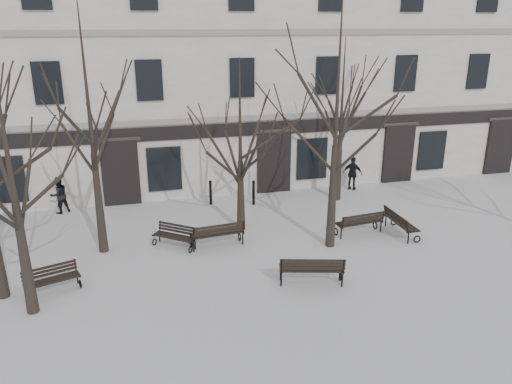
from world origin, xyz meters
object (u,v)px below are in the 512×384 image
object	(u,v)px
bench_1	(218,233)
bench_3	(175,235)
tree_2	(338,90)
bench_5	(400,222)
bench_0	(52,279)
tree_1	(5,141)
bench_4	(360,222)
bench_2	(312,269)

from	to	relation	value
bench_1	bench_3	distance (m)	1.53
tree_2	bench_5	size ratio (longest dim) A/B	4.87
tree_2	bench_0	bearing A→B (deg)	-174.12
tree_2	bench_0	size ratio (longest dim) A/B	5.34
tree_1	bench_4	distance (m)	12.36
bench_3	bench_1	bearing A→B (deg)	23.83
bench_3	bench_4	size ratio (longest dim) A/B	0.83
tree_2	bench_4	bearing A→B (deg)	24.02
bench_0	bench_1	xyz separation A→B (m)	(5.39, 1.89, 0.09)
bench_4	tree_1	bearing A→B (deg)	6.59
tree_1	bench_2	size ratio (longest dim) A/B	3.78
bench_0	bench_5	world-z (taller)	bench_5
bench_0	bench_3	xyz separation A→B (m)	(3.91, 2.28, 0.01)
tree_1	bench_0	size ratio (longest dim) A/B	4.69
bench_3	bench_4	bearing A→B (deg)	33.41
bench_2	bench_3	bearing A→B (deg)	-29.82
bench_0	bench_2	xyz separation A→B (m)	(7.69, -1.54, 0.10)
tree_1	bench_2	world-z (taller)	tree_1
bench_1	bench_4	distance (m)	5.45
bench_2	bench_4	bearing A→B (deg)	-119.31
bench_4	bench_1	bearing A→B (deg)	-9.51
tree_2	bench_1	size ratio (longest dim) A/B	4.50
bench_1	bench_5	xyz separation A→B (m)	(6.93, -0.64, -0.03)
bench_1	bench_2	distance (m)	4.13
tree_2	bench_4	world-z (taller)	tree_2
bench_2	bench_3	xyz separation A→B (m)	(-3.78, 3.82, -0.10)
tree_1	tree_2	bearing A→B (deg)	11.61
tree_1	bench_1	distance (m)	7.83
bench_1	bench_2	bearing A→B (deg)	118.23
bench_0	bench_4	world-z (taller)	bench_4
bench_4	bench_3	bearing A→B (deg)	-12.18
tree_2	bench_4	size ratio (longest dim) A/B	4.67
bench_2	bench_1	bearing A→B (deg)	-40.59
tree_1	bench_4	bearing A→B (deg)	13.34
bench_2	bench_3	world-z (taller)	bench_2
bench_4	bench_5	world-z (taller)	bench_4
bench_0	bench_3	distance (m)	4.53
tree_2	bench_1	bearing A→B (deg)	166.88
tree_2	bench_2	distance (m)	5.87
tree_1	bench_5	world-z (taller)	tree_1
bench_2	bench_5	size ratio (longest dim) A/B	1.13
bench_3	tree_1	bearing A→B (deg)	-103.56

